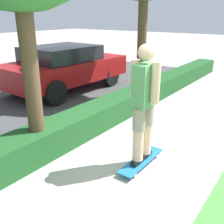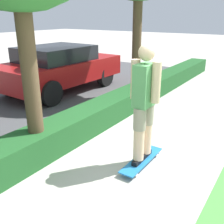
# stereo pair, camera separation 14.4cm
# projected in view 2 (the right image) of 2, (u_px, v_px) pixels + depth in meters

# --- Properties ---
(ground_plane) EXTENTS (60.00, 60.00, 0.00)m
(ground_plane) POSITION_uv_depth(u_px,v_px,m) (143.00, 170.00, 3.96)
(ground_plane) COLOR #ADA89E
(hedge_row) EXTENTS (16.18, 0.60, 0.48)m
(hedge_row) POSITION_uv_depth(u_px,v_px,m) (64.00, 131.00, 4.71)
(hedge_row) COLOR #1E5123
(hedge_row) RESTS_ON ground_plane
(skateboard) EXTENTS (1.01, 0.24, 0.09)m
(skateboard) POSITION_uv_depth(u_px,v_px,m) (142.00, 160.00, 4.11)
(skateboard) COLOR #1E6BAD
(skateboard) RESTS_ON ground_plane
(skater_person) EXTENTS (0.51, 0.46, 1.77)m
(skater_person) POSITION_uv_depth(u_px,v_px,m) (144.00, 102.00, 3.77)
(skater_person) COLOR black
(skater_person) RESTS_ON skateboard
(parked_car_middle) EXTENTS (3.95, 1.96, 1.35)m
(parked_car_middle) POSITION_uv_depth(u_px,v_px,m) (59.00, 67.00, 7.89)
(parked_car_middle) COLOR maroon
(parked_car_middle) RESTS_ON ground_plane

